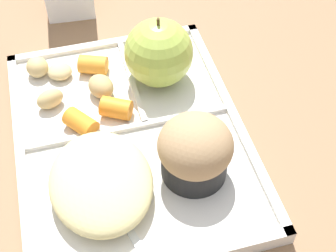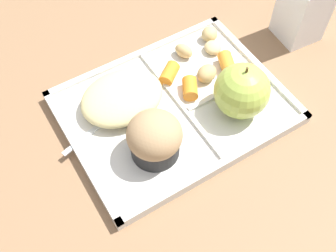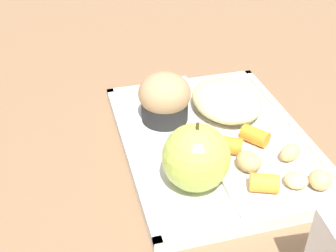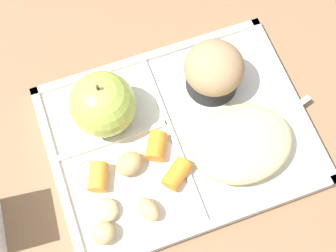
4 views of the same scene
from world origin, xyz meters
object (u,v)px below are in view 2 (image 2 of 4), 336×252
(plastic_fork, at_px, (111,116))
(bran_muffin, at_px, (155,138))
(milk_carton, at_px, (303,10))
(lunch_tray, at_px, (175,108))
(green_apple, at_px, (242,91))

(plastic_fork, bearing_deg, bran_muffin, 106.15)
(plastic_fork, xyz_separation_m, milk_carton, (-0.37, 0.00, 0.04))
(lunch_tray, relative_size, bran_muffin, 4.30)
(green_apple, height_order, plastic_fork, green_apple)
(plastic_fork, distance_m, milk_carton, 0.37)
(milk_carton, bearing_deg, bran_muffin, 18.43)
(bran_muffin, distance_m, plastic_fork, 0.10)
(green_apple, xyz_separation_m, milk_carton, (-0.19, -0.09, 0.00))
(bran_muffin, bearing_deg, lunch_tray, -140.89)
(plastic_fork, bearing_deg, milk_carton, 179.62)
(green_apple, bearing_deg, plastic_fork, -26.96)
(lunch_tray, bearing_deg, bran_muffin, 39.11)
(lunch_tray, distance_m, bran_muffin, 0.10)
(lunch_tray, xyz_separation_m, bran_muffin, (0.07, 0.05, 0.04))
(lunch_tray, xyz_separation_m, milk_carton, (-0.27, -0.03, 0.05))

